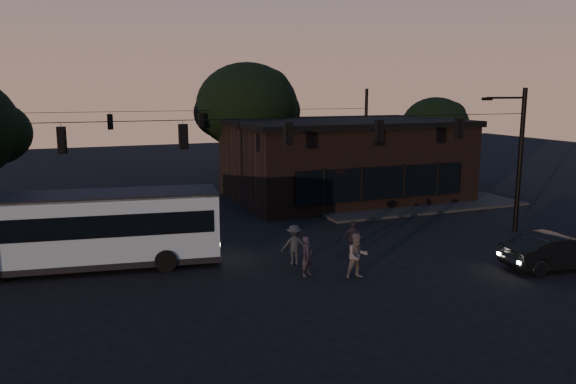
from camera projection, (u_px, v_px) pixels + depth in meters
name	position (u px, v px, depth m)	size (l,w,h in m)	color
ground	(327.00, 287.00, 21.32)	(120.00, 120.00, 0.00)	black
sidewalk_far_right	(395.00, 198.00, 38.50)	(14.00, 10.00, 0.15)	black
building	(344.00, 159.00, 38.73)	(15.40, 10.41, 5.40)	black
tree_behind	(247.00, 106.00, 41.76)	(7.60, 7.60, 9.43)	black
tree_right	(435.00, 126.00, 43.55)	(5.20, 5.20, 6.86)	black
signal_rig_near	(288.00, 159.00, 24.18)	(26.24, 0.30, 7.50)	black
signal_rig_far	(201.00, 137.00, 38.81)	(26.24, 0.30, 7.50)	black
bus	(81.00, 227.00, 23.26)	(11.56, 4.24, 3.18)	#7D959F
car	(558.00, 251.00, 23.36)	(1.60, 4.60, 1.51)	black
pedestrian_a	(307.00, 256.00, 22.49)	(0.59, 0.39, 1.62)	black
pedestrian_b	(357.00, 256.00, 22.21)	(0.89, 0.69, 1.82)	#534E4B
pedestrian_c	(353.00, 238.00, 25.18)	(0.96, 0.40, 1.63)	black
pedestrian_d	(294.00, 245.00, 23.99)	(1.12, 0.64, 1.73)	black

